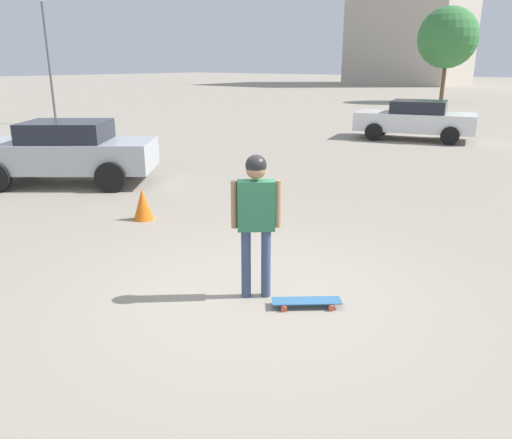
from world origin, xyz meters
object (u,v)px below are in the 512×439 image
(skateboard, at_px, (307,301))
(car_parked_near, at_px, (65,151))
(car_parked_far, at_px, (415,119))
(traffic_cone, at_px, (143,204))
(person, at_px, (256,209))

(skateboard, distance_m, car_parked_near, 8.33)
(car_parked_far, height_order, traffic_cone, car_parked_far)
(person, xyz_separation_m, car_parked_far, (14.40, 3.58, -0.38))
(car_parked_near, bearing_deg, person, 126.48)
(skateboard, xyz_separation_m, car_parked_near, (1.88, 8.08, 0.72))
(car_parked_far, bearing_deg, car_parked_near, 57.51)
(person, distance_m, traffic_cone, 3.96)
(car_parked_far, bearing_deg, skateboard, 91.34)
(skateboard, bearing_deg, person, -27.74)
(person, bearing_deg, car_parked_near, 123.52)
(car_parked_far, xyz_separation_m, traffic_cone, (-13.16, 0.08, -0.47))
(person, xyz_separation_m, skateboard, (0.15, -0.66, -1.08))
(traffic_cone, bearing_deg, skateboard, -104.12)
(car_parked_far, bearing_deg, person, 88.73)
(skateboard, height_order, traffic_cone, traffic_cone)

